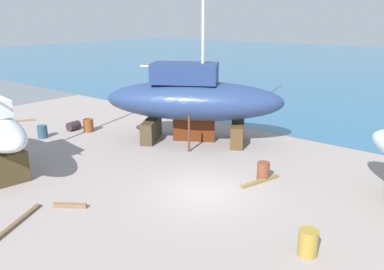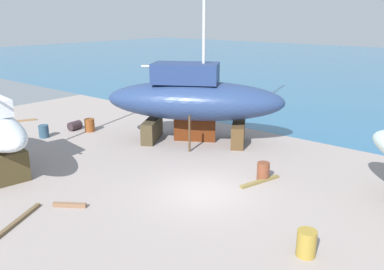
# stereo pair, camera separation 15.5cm
# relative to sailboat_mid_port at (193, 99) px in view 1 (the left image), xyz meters

# --- Properties ---
(ground_plane) EXTENTS (44.74, 44.74, 0.00)m
(ground_plane) POSITION_rel_sailboat_mid_port_xyz_m (4.83, -6.66, -2.56)
(ground_plane) COLOR gray
(sailboat_mid_port) EXTENTS (10.52, 8.12, 18.38)m
(sailboat_mid_port) POSITION_rel_sailboat_mid_port_xyz_m (0.00, 0.00, 0.00)
(sailboat_mid_port) COLOR #513A20
(sailboat_mid_port) RESTS_ON ground
(barrel_tipped_left) EXTENTS (0.81, 0.81, 0.85)m
(barrel_tipped_left) POSITION_rel_sailboat_mid_port_xyz_m (10.15, -6.87, -2.14)
(barrel_tipped_left) COLOR olive
(barrel_tipped_left) RESTS_ON ground
(barrel_rust_far) EXTENTS (0.88, 0.88, 0.82)m
(barrel_rust_far) POSITION_rel_sailboat_mid_port_xyz_m (-6.54, -2.59, -2.15)
(barrel_rust_far) COLOR brown
(barrel_rust_far) RESTS_ON ground
(barrel_ochre) EXTENTS (0.72, 0.72, 0.82)m
(barrel_ochre) POSITION_rel_sailboat_mid_port_xyz_m (6.07, -2.42, -2.16)
(barrel_ochre) COLOR brown
(barrel_ochre) RESTS_ON ground
(barrel_blue_faded) EXTENTS (0.73, 0.73, 0.77)m
(barrel_blue_faded) POSITION_rel_sailboat_mid_port_xyz_m (-7.59, -5.20, -2.18)
(barrel_blue_faded) COLOR #2C4B61
(barrel_blue_faded) RESTS_ON ground
(barrel_by_slipway) EXTENTS (0.66, 0.87, 0.58)m
(barrel_by_slipway) POSITION_rel_sailboat_mid_port_xyz_m (-7.58, -3.00, -2.27)
(barrel_by_slipway) COLOR #32252B
(barrel_by_slipway) RESTS_ON ground
(timber_plank_far) EXTENTS (1.18, 0.89, 0.17)m
(timber_plank_far) POSITION_rel_sailboat_mid_port_xyz_m (1.65, -9.64, -2.48)
(timber_plank_far) COLOR brown
(timber_plank_far) RESTS_ON ground
(timber_short_skew) EXTENTS (1.47, 2.56, 0.12)m
(timber_short_skew) POSITION_rel_sailboat_mid_port_xyz_m (1.30, -11.61, -2.50)
(timber_short_skew) COLOR brown
(timber_short_skew) RESTS_ON ground
(timber_plank_near) EXTENTS (0.80, 2.20, 0.12)m
(timber_plank_near) POSITION_rel_sailboat_mid_port_xyz_m (6.16, -2.85, -2.50)
(timber_plank_near) COLOR olive
(timber_plank_near) RESTS_ON ground
(timber_long_aft) EXTENTS (1.09, 1.89, 0.10)m
(timber_long_aft) POSITION_rel_sailboat_mid_port_xyz_m (-12.35, -4.15, -2.51)
(timber_long_aft) COLOR olive
(timber_long_aft) RESTS_ON ground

